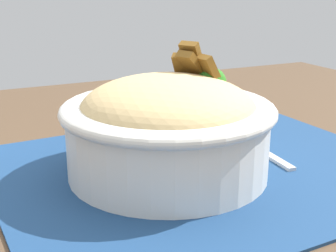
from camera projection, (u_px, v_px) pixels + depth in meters
table at (195, 217)px, 0.54m from camera, size 1.08×0.91×0.78m
placemat at (202, 168)px, 0.50m from camera, size 0.43×0.36×0.00m
bowl at (168, 125)px, 0.47m from camera, size 0.24×0.24×0.13m
fork at (255, 147)px, 0.55m from camera, size 0.02×0.14×0.00m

